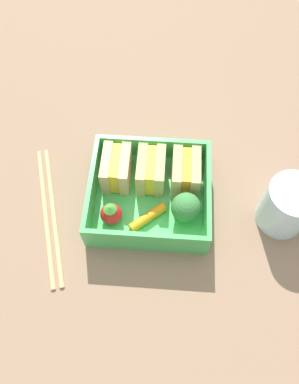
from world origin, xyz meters
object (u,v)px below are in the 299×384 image
Objects in this scene: sandwich_left at (117,168)px; strawberry_far_left at (111,214)px; carrot_stick_far_left at (145,217)px; chopstick_pair at (49,213)px; broccoli_floret at (186,208)px; drinking_glass at (287,206)px; sandwich_center at (186,173)px; sandwich_center_left at (151,170)px.

sandwich_left is 6.55cm from strawberry_far_left.
carrot_stick_far_left is (4.41, 0.24, -0.93)cm from strawberry_far_left.
chopstick_pair is at bearing -146.80° from sandwich_left.
drinking_glass is (13.07, 1.25, -0.17)cm from broccoli_floret.
carrot_stick_far_left is 0.76× the size of drinking_glass.
chopstick_pair is at bearing 175.84° from strawberry_far_left.
sandwich_left is at bearing 150.38° from broccoli_floret.
drinking_glass reaches higher than chopstick_pair.
sandwich_center reaches higher than carrot_stick_far_left.
sandwich_center_left is at bearing 86.59° from carrot_stick_far_left.
sandwich_center reaches higher than strawberry_far_left.
sandwich_center reaches higher than chopstick_pair.
sandwich_left is 0.81× the size of drinking_glass.
strawberry_far_left is at bearing -145.63° from sandwich_center.
sandwich_center is 1.68× the size of strawberry_far_left.
drinking_glass is at bearing 6.40° from carrot_stick_far_left.
broccoli_floret is at bearing -174.52° from drinking_glass.
drinking_glass is at bearing 5.48° from broccoli_floret.
sandwich_center_left and broccoli_floret have the same top height.
chopstick_pair is at bearing -162.35° from sandwich_center.
broccoli_floret is (9.66, 1.05, 1.01)cm from strawberry_far_left.
strawberry_far_left reaches higher than carrot_stick_far_left.
sandwich_center is 5.47cm from broccoli_floret.
drinking_glass is at bearing 2.99° from chopstick_pair.
sandwich_center_left is 7.33cm from broccoli_floret.
drinking_glass is (22.68, -4.21, 0.10)cm from sandwich_left.
strawberry_far_left is at bearing -176.84° from carrot_stick_far_left.
strawberry_far_left is (-0.06, -6.51, -0.75)cm from sandwich_left.
strawberry_far_left is 4.51cm from carrot_stick_far_left.
chopstick_pair is at bearing -156.82° from sandwich_center_left.
chopstick_pair is at bearing -177.01° from drinking_glass.
broccoli_floret is at bearing 6.17° from strawberry_far_left.
sandwich_center_left is at bearing 23.18° from chopstick_pair.
drinking_glass reaches higher than sandwich_center.
sandwich_left is 0.28× the size of chopstick_pair.
sandwich_center_left is 1.00× the size of sandwich_center.
sandwich_left is at bearing 169.49° from drinking_glass.
sandwich_center_left is at bearing 166.81° from drinking_glass.
carrot_stick_far_left is 1.20× the size of broccoli_floret.
chopstick_pair is (-8.95, -5.86, -3.15)cm from sandwich_left.
sandwich_left is at bearing 33.20° from chopstick_pair.
drinking_glass reaches higher than carrot_stick_far_left.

